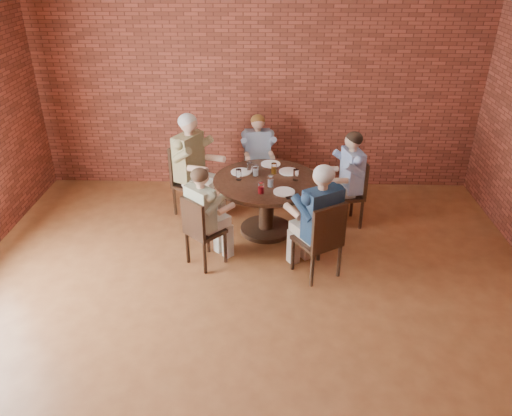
{
  "coord_description": "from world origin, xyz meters",
  "views": [
    {
      "loc": [
        0.19,
        -3.7,
        3.39
      ],
      "look_at": [
        0.05,
        1.0,
        0.88
      ],
      "focal_mm": 35.0,
      "sensor_mm": 36.0,
      "label": 1
    }
  ],
  "objects_px": {
    "dining_table": "(266,195)",
    "chair_a": "(352,190)",
    "chair_c": "(188,176)",
    "chair_e": "(322,238)",
    "diner_a": "(347,180)",
    "diner_b": "(258,158)",
    "chair_b": "(258,164)",
    "smartphone": "(288,196)",
    "chair_d": "(201,229)",
    "diner_c": "(193,165)",
    "diner_d": "(205,217)",
    "diner_e": "(318,222)"
  },
  "relations": [
    {
      "from": "dining_table",
      "to": "chair_a",
      "type": "height_order",
      "value": "chair_a"
    },
    {
      "from": "chair_c",
      "to": "chair_e",
      "type": "distance_m",
      "value": 2.31
    },
    {
      "from": "diner_a",
      "to": "diner_b",
      "type": "xyz_separation_m",
      "value": [
        -1.18,
        0.79,
        -0.02
      ]
    },
    {
      "from": "chair_a",
      "to": "chair_e",
      "type": "bearing_deg",
      "value": -34.5
    },
    {
      "from": "chair_b",
      "to": "chair_c",
      "type": "relative_size",
      "value": 0.9
    },
    {
      "from": "chair_b",
      "to": "smartphone",
      "type": "distance_m",
      "value": 1.64
    },
    {
      "from": "chair_d",
      "to": "diner_a",
      "type": "bearing_deg",
      "value": -107.01
    },
    {
      "from": "diner_a",
      "to": "smartphone",
      "type": "height_order",
      "value": "diner_a"
    },
    {
      "from": "chair_a",
      "to": "smartphone",
      "type": "relative_size",
      "value": 6.41
    },
    {
      "from": "diner_c",
      "to": "smartphone",
      "type": "bearing_deg",
      "value": -100.75
    },
    {
      "from": "chair_c",
      "to": "diner_d",
      "type": "xyz_separation_m",
      "value": [
        0.39,
        -1.3,
        0.08
      ]
    },
    {
      "from": "diner_c",
      "to": "chair_a",
      "type": "bearing_deg",
      "value": -69.93
    },
    {
      "from": "chair_a",
      "to": "chair_e",
      "type": "distance_m",
      "value": 1.35
    },
    {
      "from": "chair_a",
      "to": "diner_a",
      "type": "bearing_deg",
      "value": -90.0
    },
    {
      "from": "diner_e",
      "to": "smartphone",
      "type": "xyz_separation_m",
      "value": [
        -0.32,
        0.46,
        0.08
      ]
    },
    {
      "from": "diner_a",
      "to": "chair_b",
      "type": "height_order",
      "value": "diner_a"
    },
    {
      "from": "diner_a",
      "to": "diner_e",
      "type": "height_order",
      "value": "diner_e"
    },
    {
      "from": "chair_b",
      "to": "chair_e",
      "type": "xyz_separation_m",
      "value": [
        0.77,
        -2.1,
        0.03
      ]
    },
    {
      "from": "diner_a",
      "to": "chair_d",
      "type": "relative_size",
      "value": 1.48
    },
    {
      "from": "diner_c",
      "to": "chair_d",
      "type": "distance_m",
      "value": 1.35
    },
    {
      "from": "diner_c",
      "to": "diner_d",
      "type": "distance_m",
      "value": 1.3
    },
    {
      "from": "chair_c",
      "to": "diner_b",
      "type": "bearing_deg",
      "value": -36.65
    },
    {
      "from": "chair_b",
      "to": "diner_d",
      "type": "bearing_deg",
      "value": -114.13
    },
    {
      "from": "dining_table",
      "to": "chair_c",
      "type": "relative_size",
      "value": 1.37
    },
    {
      "from": "dining_table",
      "to": "smartphone",
      "type": "xyz_separation_m",
      "value": [
        0.26,
        -0.46,
        0.23
      ]
    },
    {
      "from": "chair_a",
      "to": "chair_c",
      "type": "xyz_separation_m",
      "value": [
        -2.21,
        0.3,
        0.03
      ]
    },
    {
      "from": "chair_c",
      "to": "smartphone",
      "type": "height_order",
      "value": "chair_c"
    },
    {
      "from": "diner_b",
      "to": "diner_e",
      "type": "xyz_separation_m",
      "value": [
        0.71,
        -1.95,
        0.05
      ]
    },
    {
      "from": "chair_a",
      "to": "chair_d",
      "type": "bearing_deg",
      "value": -73.28
    },
    {
      "from": "chair_c",
      "to": "chair_b",
      "type": "bearing_deg",
      "value": -32.98
    },
    {
      "from": "diner_c",
      "to": "chair_c",
      "type": "bearing_deg",
      "value": 90.0
    },
    {
      "from": "chair_a",
      "to": "chair_d",
      "type": "height_order",
      "value": "chair_a"
    },
    {
      "from": "diner_d",
      "to": "dining_table",
      "type": "bearing_deg",
      "value": -90.0
    },
    {
      "from": "chair_c",
      "to": "chair_e",
      "type": "height_order",
      "value": "chair_c"
    },
    {
      "from": "chair_c",
      "to": "chair_d",
      "type": "relative_size",
      "value": 1.12
    },
    {
      "from": "diner_b",
      "to": "diner_d",
      "type": "distance_m",
      "value": 1.86
    },
    {
      "from": "chair_a",
      "to": "diner_a",
      "type": "distance_m",
      "value": 0.17
    },
    {
      "from": "diner_e",
      "to": "smartphone",
      "type": "relative_size",
      "value": 9.48
    },
    {
      "from": "dining_table",
      "to": "diner_c",
      "type": "distance_m",
      "value": 1.14
    },
    {
      "from": "diner_d",
      "to": "chair_b",
      "type": "bearing_deg",
      "value": -63.7
    },
    {
      "from": "chair_a",
      "to": "diner_c",
      "type": "height_order",
      "value": "diner_c"
    },
    {
      "from": "dining_table",
      "to": "diner_a",
      "type": "bearing_deg",
      "value": 12.69
    },
    {
      "from": "diner_c",
      "to": "diner_d",
      "type": "bearing_deg",
      "value": -139.5
    },
    {
      "from": "chair_d",
      "to": "diner_e",
      "type": "relative_size",
      "value": 0.65
    },
    {
      "from": "smartphone",
      "to": "chair_d",
      "type": "bearing_deg",
      "value": -174.75
    },
    {
      "from": "diner_a",
      "to": "chair_b",
      "type": "bearing_deg",
      "value": -138.65
    },
    {
      "from": "diner_b",
      "to": "chair_d",
      "type": "bearing_deg",
      "value": -115.96
    },
    {
      "from": "diner_c",
      "to": "diner_e",
      "type": "height_order",
      "value": "diner_c"
    },
    {
      "from": "diner_d",
      "to": "chair_e",
      "type": "xyz_separation_m",
      "value": [
        1.32,
        -0.25,
        -0.1
      ]
    },
    {
      "from": "dining_table",
      "to": "diner_c",
      "type": "bearing_deg",
      "value": 153.11
    }
  ]
}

